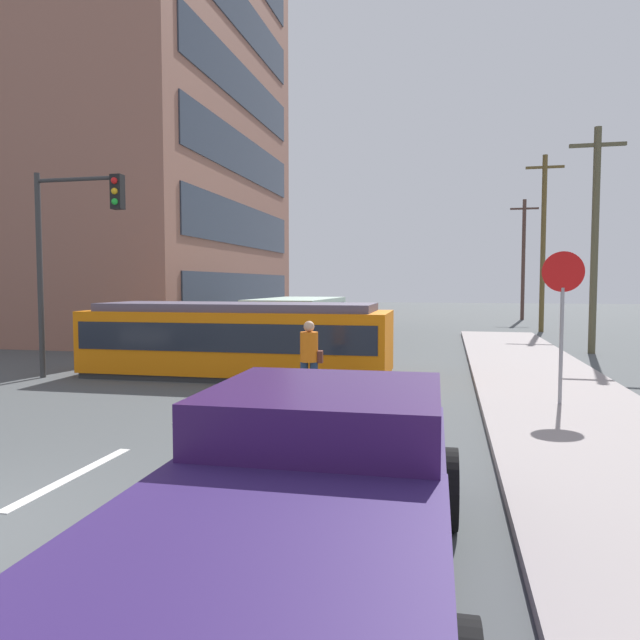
{
  "coord_description": "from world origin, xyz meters",
  "views": [
    {
      "loc": [
        4.56,
        -4.26,
        2.42
      ],
      "look_at": [
        1.45,
        9.77,
        1.51
      ],
      "focal_mm": 32.45,
      "sensor_mm": 36.0,
      "label": 1
    }
  ],
  "objects_px": {
    "streetcar_tram": "(238,338)",
    "pedestrian_crossing": "(309,357)",
    "traffic_light_mast": "(71,236)",
    "utility_pole_mid": "(595,236)",
    "utility_pole_far": "(543,240)",
    "stop_sign": "(563,295)",
    "pickup_truck_parked": "(314,494)",
    "utility_pole_distant": "(523,257)",
    "city_bus": "(298,320)"
  },
  "relations": [
    {
      "from": "pickup_truck_parked",
      "to": "traffic_light_mast",
      "type": "height_order",
      "value": "traffic_light_mast"
    },
    {
      "from": "utility_pole_mid",
      "to": "city_bus",
      "type": "bearing_deg",
      "value": -174.52
    },
    {
      "from": "stop_sign",
      "to": "utility_pole_mid",
      "type": "xyz_separation_m",
      "value": [
        2.77,
        9.86,
        1.83
      ]
    },
    {
      "from": "utility_pole_mid",
      "to": "traffic_light_mast",
      "type": "bearing_deg",
      "value": -148.69
    },
    {
      "from": "pedestrian_crossing",
      "to": "city_bus",
      "type": "bearing_deg",
      "value": 106.13
    },
    {
      "from": "pedestrian_crossing",
      "to": "utility_pole_far",
      "type": "relative_size",
      "value": 0.19
    },
    {
      "from": "stop_sign",
      "to": "utility_pole_distant",
      "type": "xyz_separation_m",
      "value": [
        2.74,
        28.89,
        1.96
      ]
    },
    {
      "from": "pedestrian_crossing",
      "to": "utility_pole_distant",
      "type": "relative_size",
      "value": 0.21
    },
    {
      "from": "city_bus",
      "to": "traffic_light_mast",
      "type": "relative_size",
      "value": 1.06
    },
    {
      "from": "traffic_light_mast",
      "to": "utility_pole_far",
      "type": "distance_m",
      "value": 22.43
    },
    {
      "from": "pickup_truck_parked",
      "to": "utility_pole_distant",
      "type": "height_order",
      "value": "utility_pole_distant"
    },
    {
      "from": "streetcar_tram",
      "to": "pickup_truck_parked",
      "type": "height_order",
      "value": "streetcar_tram"
    },
    {
      "from": "pickup_truck_parked",
      "to": "utility_pole_mid",
      "type": "height_order",
      "value": "utility_pole_mid"
    },
    {
      "from": "city_bus",
      "to": "utility_pole_far",
      "type": "relative_size",
      "value": 0.63
    },
    {
      "from": "streetcar_tram",
      "to": "pickup_truck_parked",
      "type": "bearing_deg",
      "value": -66.35
    },
    {
      "from": "traffic_light_mast",
      "to": "utility_pole_distant",
      "type": "distance_m",
      "value": 31.0
    },
    {
      "from": "city_bus",
      "to": "pickup_truck_parked",
      "type": "distance_m",
      "value": 16.79
    },
    {
      "from": "utility_pole_mid",
      "to": "stop_sign",
      "type": "bearing_deg",
      "value": -105.71
    },
    {
      "from": "streetcar_tram",
      "to": "utility_pole_far",
      "type": "bearing_deg",
      "value": 58.8
    },
    {
      "from": "pickup_truck_parked",
      "to": "streetcar_tram",
      "type": "bearing_deg",
      "value": 113.65
    },
    {
      "from": "streetcar_tram",
      "to": "utility_pole_mid",
      "type": "xyz_separation_m",
      "value": [
        10.21,
        7.26,
        3.04
      ]
    },
    {
      "from": "pedestrian_crossing",
      "to": "utility_pole_mid",
      "type": "distance_m",
      "value": 13.1
    },
    {
      "from": "pickup_truck_parked",
      "to": "utility_pole_distant",
      "type": "distance_m",
      "value": 36.84
    },
    {
      "from": "stop_sign",
      "to": "utility_pole_far",
      "type": "relative_size",
      "value": 0.33
    },
    {
      "from": "stop_sign",
      "to": "utility_pole_distant",
      "type": "height_order",
      "value": "utility_pole_distant"
    },
    {
      "from": "utility_pole_far",
      "to": "utility_pole_distant",
      "type": "height_order",
      "value": "utility_pole_far"
    },
    {
      "from": "city_bus",
      "to": "pedestrian_crossing",
      "type": "xyz_separation_m",
      "value": [
        2.67,
        -9.25,
        -0.13
      ]
    },
    {
      "from": "city_bus",
      "to": "utility_pole_far",
      "type": "distance_m",
      "value": 14.57
    },
    {
      "from": "city_bus",
      "to": "utility_pole_mid",
      "type": "bearing_deg",
      "value": 5.48
    },
    {
      "from": "stop_sign",
      "to": "pedestrian_crossing",
      "type": "bearing_deg",
      "value": -175.56
    },
    {
      "from": "utility_pole_far",
      "to": "utility_pole_distant",
      "type": "relative_size",
      "value": 1.1
    },
    {
      "from": "pickup_truck_parked",
      "to": "utility_pole_mid",
      "type": "distance_m",
      "value": 18.44
    },
    {
      "from": "streetcar_tram",
      "to": "utility_pole_distant",
      "type": "distance_m",
      "value": 28.37
    },
    {
      "from": "city_bus",
      "to": "utility_pole_distant",
      "type": "bearing_deg",
      "value": 62.97
    },
    {
      "from": "stop_sign",
      "to": "utility_pole_mid",
      "type": "relative_size",
      "value": 0.37
    },
    {
      "from": "streetcar_tram",
      "to": "pickup_truck_parked",
      "type": "relative_size",
      "value": 1.57
    },
    {
      "from": "traffic_light_mast",
      "to": "utility_pole_mid",
      "type": "distance_m",
      "value": 16.52
    },
    {
      "from": "streetcar_tram",
      "to": "stop_sign",
      "type": "distance_m",
      "value": 7.96
    },
    {
      "from": "city_bus",
      "to": "pedestrian_crossing",
      "type": "height_order",
      "value": "city_bus"
    },
    {
      "from": "traffic_light_mast",
      "to": "utility_pole_distant",
      "type": "xyz_separation_m",
      "value": [
        14.08,
        27.62,
        0.54
      ]
    },
    {
      "from": "pedestrian_crossing",
      "to": "pickup_truck_parked",
      "type": "bearing_deg",
      "value": -76.18
    },
    {
      "from": "pickup_truck_parked",
      "to": "utility_pole_far",
      "type": "relative_size",
      "value": 0.58
    },
    {
      "from": "utility_pole_far",
      "to": "pickup_truck_parked",
      "type": "bearing_deg",
      "value": -101.94
    },
    {
      "from": "streetcar_tram",
      "to": "stop_sign",
      "type": "height_order",
      "value": "stop_sign"
    },
    {
      "from": "utility_pole_mid",
      "to": "utility_pole_far",
      "type": "height_order",
      "value": "utility_pole_far"
    },
    {
      "from": "pickup_truck_parked",
      "to": "utility_pole_far",
      "type": "distance_m",
      "value": 27.11
    },
    {
      "from": "streetcar_tram",
      "to": "pedestrian_crossing",
      "type": "xyz_separation_m",
      "value": [
        2.63,
        -2.97,
        -0.04
      ]
    },
    {
      "from": "utility_pole_mid",
      "to": "utility_pole_distant",
      "type": "relative_size",
      "value": 0.97
    },
    {
      "from": "streetcar_tram",
      "to": "pedestrian_crossing",
      "type": "bearing_deg",
      "value": -48.41
    },
    {
      "from": "pedestrian_crossing",
      "to": "traffic_light_mast",
      "type": "bearing_deg",
      "value": 165.82
    }
  ]
}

